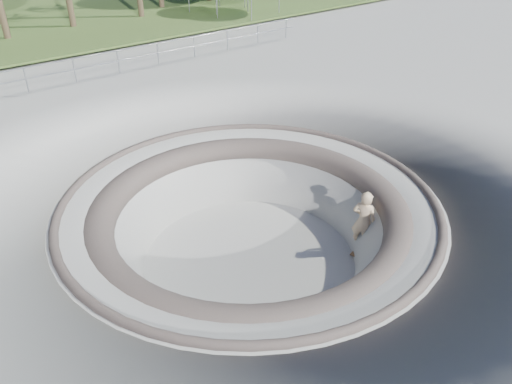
% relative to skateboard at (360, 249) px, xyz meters
% --- Properties ---
extents(ground, '(180.00, 180.00, 0.00)m').
position_rel_skateboard_xyz_m(ground, '(-2.70, 1.82, 1.83)').
color(ground, '#989994').
rests_on(ground, ground).
extents(skate_bowl, '(14.00, 14.00, 4.10)m').
position_rel_skateboard_xyz_m(skate_bowl, '(-2.70, 1.82, 0.00)').
color(skate_bowl, '#989994').
rests_on(skate_bowl, ground).
extents(safety_railing, '(25.00, 0.06, 1.03)m').
position_rel_skateboard_xyz_m(safety_railing, '(-2.70, 13.82, 2.52)').
color(safety_railing, gray).
rests_on(safety_railing, ground).
extents(skateboard, '(0.86, 0.41, 0.09)m').
position_rel_skateboard_xyz_m(skateboard, '(0.00, 0.00, 0.00)').
color(skateboard, brown).
rests_on(skateboard, ground).
extents(skater, '(0.67, 0.82, 1.95)m').
position_rel_skateboard_xyz_m(skater, '(0.00, 0.00, 0.99)').
color(skater, '#D9B88C').
rests_on(skater, skateboard).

